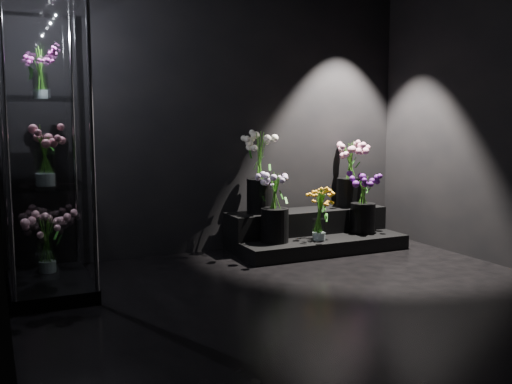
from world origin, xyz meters
TOP-DOWN VIEW (x-y plane):
  - floor at (0.00, 0.00)m, footprint 4.00×4.00m
  - wall_back at (0.00, 2.00)m, footprint 4.00×0.00m
  - wall_left at (-2.00, 0.00)m, footprint 0.00×4.00m
  - display_riser at (0.84, 1.66)m, footprint 1.69×0.75m
  - display_case at (-1.70, 1.22)m, footprint 0.57×0.95m
  - bouquet_orange_bells at (0.75, 1.39)m, footprint 0.31×0.31m
  - bouquet_lilac at (0.33, 1.49)m, footprint 0.41×0.41m
  - bouquet_purple at (1.35, 1.51)m, footprint 0.45×0.45m
  - bouquet_cream_roses at (0.31, 1.78)m, footprint 0.46×0.46m
  - bouquet_pink_roses at (1.37, 1.77)m, footprint 0.47×0.47m
  - bouquet_case_pink at (-1.71, 1.04)m, footprint 0.39×0.39m
  - bouquet_case_magenta at (-1.69, 1.39)m, footprint 0.28×0.28m
  - bouquet_case_base_pink at (-1.70, 1.43)m, footprint 0.35×0.35m

SIDE VIEW (x-z plane):
  - floor at x=0.00m, z-range 0.00..0.00m
  - display_riser at x=0.84m, z-range -0.03..0.34m
  - bouquet_case_base_pink at x=-1.70m, z-range 0.11..0.57m
  - bouquet_orange_bells at x=0.75m, z-range 0.15..0.64m
  - bouquet_purple at x=1.35m, z-range 0.18..0.78m
  - bouquet_lilac at x=0.33m, z-range 0.19..0.85m
  - bouquet_pink_roses at x=1.37m, z-range 0.41..1.09m
  - bouquet_cream_roses at x=0.31m, z-range 0.43..1.21m
  - bouquet_case_pink at x=-1.71m, z-range 0.83..1.26m
  - display_case at x=-1.70m, z-range 0.00..2.10m
  - wall_back at x=0.00m, z-range -0.60..3.40m
  - wall_left at x=-2.00m, z-range -0.60..3.40m
  - bouquet_case_magenta at x=-1.69m, z-range 1.44..1.82m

